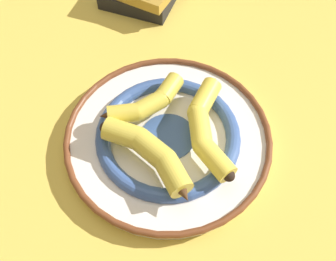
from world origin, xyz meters
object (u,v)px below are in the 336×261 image
banana_a (151,153)px  banana_b (146,103)px  banana_c (206,126)px  decorative_bowl (168,138)px

banana_a → banana_b: bearing=-41.9°
banana_a → banana_c: bearing=-106.7°
banana_a → banana_c: (0.08, -0.07, -0.00)m
banana_c → banana_a: bearing=-63.5°
decorative_bowl → banana_b: (0.03, 0.05, 0.04)m
decorative_bowl → banana_a: size_ratio=1.95×
banana_a → banana_c: banana_a is taller
decorative_bowl → banana_c: banana_c is taller
banana_b → decorative_bowl: bearing=-86.2°
banana_b → banana_c: (-0.02, -0.11, 0.00)m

